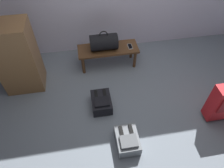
{
  "coord_description": "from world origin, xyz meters",
  "views": [
    {
      "loc": [
        -0.67,
        -1.66,
        2.52
      ],
      "look_at": [
        -0.33,
        0.34,
        0.25
      ],
      "focal_mm": 33.17,
      "sensor_mm": 36.0,
      "label": 1
    }
  ],
  "objects_px": {
    "duffel_bag_black": "(104,42)",
    "backpack_dark": "(101,102)",
    "bench": "(108,51)",
    "side_cabinet": "(17,58)",
    "backpack_grey": "(127,140)",
    "cell_phone": "(130,46)"
  },
  "relations": [
    {
      "from": "bench",
      "to": "cell_phone",
      "type": "height_order",
      "value": "cell_phone"
    },
    {
      "from": "backpack_grey",
      "to": "cell_phone",
      "type": "bearing_deg",
      "value": 76.37
    },
    {
      "from": "bench",
      "to": "backpack_grey",
      "type": "xyz_separation_m",
      "value": [
        0.0,
        -1.53,
        -0.22
      ]
    },
    {
      "from": "bench",
      "to": "side_cabinet",
      "type": "distance_m",
      "value": 1.4
    },
    {
      "from": "cell_phone",
      "to": "backpack_dark",
      "type": "relative_size",
      "value": 0.38
    },
    {
      "from": "bench",
      "to": "backpack_grey",
      "type": "height_order",
      "value": "bench"
    },
    {
      "from": "duffel_bag_black",
      "to": "side_cabinet",
      "type": "bearing_deg",
      "value": -169.67
    },
    {
      "from": "duffel_bag_black",
      "to": "backpack_dark",
      "type": "height_order",
      "value": "duffel_bag_black"
    },
    {
      "from": "backpack_grey",
      "to": "bench",
      "type": "bearing_deg",
      "value": 90.08
    },
    {
      "from": "duffel_bag_black",
      "to": "backpack_grey",
      "type": "bearing_deg",
      "value": -87.4
    },
    {
      "from": "cell_phone",
      "to": "side_cabinet",
      "type": "distance_m",
      "value": 1.75
    },
    {
      "from": "bench",
      "to": "side_cabinet",
      "type": "relative_size",
      "value": 0.91
    },
    {
      "from": "bench",
      "to": "backpack_dark",
      "type": "height_order",
      "value": "bench"
    },
    {
      "from": "side_cabinet",
      "to": "backpack_dark",
      "type": "bearing_deg",
      "value": -30.08
    },
    {
      "from": "duffel_bag_black",
      "to": "side_cabinet",
      "type": "xyz_separation_m",
      "value": [
        -1.29,
        -0.24,
        0.05
      ]
    },
    {
      "from": "cell_phone",
      "to": "duffel_bag_black",
      "type": "bearing_deg",
      "value": 177.23
    },
    {
      "from": "cell_phone",
      "to": "side_cabinet",
      "type": "xyz_separation_m",
      "value": [
        -1.73,
        -0.21,
        0.18
      ]
    },
    {
      "from": "backpack_dark",
      "to": "cell_phone",
      "type": "bearing_deg",
      "value": 54.75
    },
    {
      "from": "backpack_dark",
      "to": "backpack_grey",
      "type": "bearing_deg",
      "value": -69.48
    },
    {
      "from": "duffel_bag_black",
      "to": "backpack_dark",
      "type": "relative_size",
      "value": 1.16
    },
    {
      "from": "backpack_grey",
      "to": "backpack_dark",
      "type": "xyz_separation_m",
      "value": [
        -0.24,
        0.65,
        0.0
      ]
    },
    {
      "from": "duffel_bag_black",
      "to": "backpack_grey",
      "type": "height_order",
      "value": "duffel_bag_black"
    }
  ]
}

